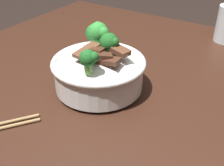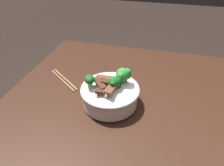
{
  "view_description": "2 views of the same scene",
  "coord_description": "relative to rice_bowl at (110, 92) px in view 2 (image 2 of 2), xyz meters",
  "views": [
    {
      "loc": [
        0.28,
        -0.52,
        1.19
      ],
      "look_at": [
        -0.02,
        -0.06,
        0.84
      ],
      "focal_mm": 44.84,
      "sensor_mm": 36.0,
      "label": 1
    },
    {
      "loc": [
        0.5,
        0.08,
        1.33
      ],
      "look_at": [
        -0.06,
        -0.06,
        0.91
      ],
      "focal_mm": 32.0,
      "sensor_mm": 36.0,
      "label": 2
    }
  ],
  "objects": [
    {
      "name": "rice_bowl",
      "position": [
        0.0,
        0.0,
        0.0
      ],
      "size": [
        0.22,
        0.22,
        0.15
      ],
      "color": "white",
      "rests_on": "dining_table"
    },
    {
      "name": "dining_table",
      "position": [
        0.05,
        0.06,
        -0.16
      ],
      "size": [
        1.1,
        0.99,
        0.82
      ],
      "color": "#381E14",
      "rests_on": "ground"
    },
    {
      "name": "chopsticks_pair",
      "position": [
        -0.1,
        -0.24,
        -0.05
      ],
      "size": [
        0.14,
        0.18,
        0.01
      ],
      "color": "#9E7A4C",
      "rests_on": "dining_table"
    }
  ]
}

